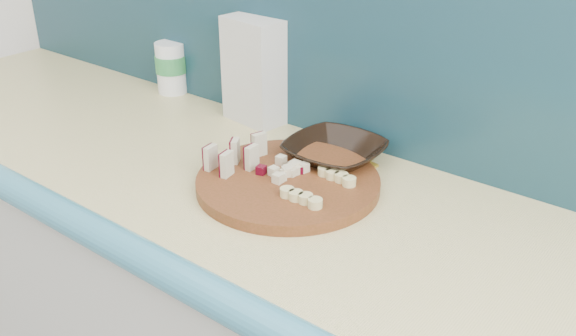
# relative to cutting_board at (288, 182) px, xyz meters

# --- Properties ---
(backsplash) EXTENTS (2.20, 0.02, 0.50)m
(backsplash) POSITION_rel_cutting_board_xyz_m (-0.12, 0.26, 0.24)
(backsplash) COLOR teal
(backsplash) RESTS_ON kitchen_counter
(cutting_board) EXTENTS (0.37, 0.37, 0.02)m
(cutting_board) POSITION_rel_cutting_board_xyz_m (0.00, 0.00, 0.00)
(cutting_board) COLOR #4A2B0F
(cutting_board) RESTS_ON kitchen_counter
(apple_wedges) EXTENTS (0.08, 0.14, 0.05)m
(apple_wedges) POSITION_rel_cutting_board_xyz_m (-0.11, -0.02, 0.04)
(apple_wedges) COLOR beige
(apple_wedges) RESTS_ON cutting_board
(apple_chunks) EXTENTS (0.06, 0.06, 0.02)m
(apple_chunks) POSITION_rel_cutting_board_xyz_m (-0.02, 0.00, 0.02)
(apple_chunks) COLOR beige
(apple_chunks) RESTS_ON cutting_board
(banana_slices) EXTENTS (0.09, 0.14, 0.02)m
(banana_slices) POSITION_rel_cutting_board_xyz_m (0.08, -0.00, 0.02)
(banana_slices) COLOR #E1D389
(banana_slices) RESTS_ON cutting_board
(brown_bowl) EXTENTS (0.20, 0.20, 0.05)m
(brown_bowl) POSITION_rel_cutting_board_xyz_m (0.01, 0.14, 0.01)
(brown_bowl) COLOR black
(brown_bowl) RESTS_ON kitchen_counter
(flour_bag) EXTENTS (0.15, 0.12, 0.24)m
(flour_bag) POSITION_rel_cutting_board_xyz_m (-0.27, 0.23, 0.11)
(flour_bag) COLOR silver
(flour_bag) RESTS_ON kitchen_counter
(canister) EXTENTS (0.08, 0.08, 0.13)m
(canister) POSITION_rel_cutting_board_xyz_m (-0.57, 0.23, 0.06)
(canister) COLOR white
(canister) RESTS_ON kitchen_counter
(banana_peel) EXTENTS (0.21, 0.18, 0.01)m
(banana_peel) POSITION_rel_cutting_board_xyz_m (0.06, 0.10, -0.01)
(banana_peel) COLOR gold
(banana_peel) RESTS_ON kitchen_counter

